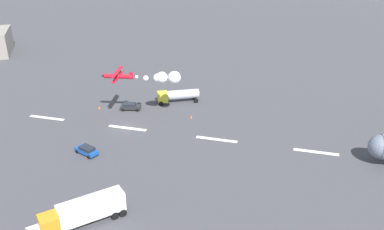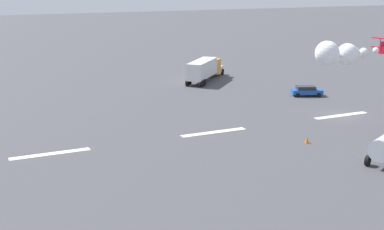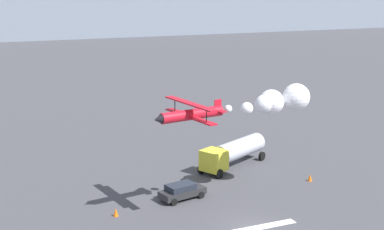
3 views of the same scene
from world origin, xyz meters
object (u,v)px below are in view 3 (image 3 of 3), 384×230
at_px(stunt_biplane_red, 268,102).
at_px(airport_staff_sedan, 182,191).
at_px(fuel_tanker_truck, 233,152).
at_px(traffic_cone_near, 116,212).
at_px(traffic_cone_far, 310,177).

relative_size(stunt_biplane_red, airport_staff_sedan, 3.51).
xyz_separation_m(fuel_tanker_truck, airport_staff_sedan, (-8.89, -6.65, -0.93)).
xyz_separation_m(fuel_tanker_truck, traffic_cone_near, (-15.74, -8.05, -1.37)).
bearing_deg(traffic_cone_near, stunt_biplane_red, -3.65).
bearing_deg(fuel_tanker_truck, stunt_biplane_red, -97.41).
relative_size(stunt_biplane_red, traffic_cone_near, 22.00).
distance_m(stunt_biplane_red, airport_staff_sedan, 11.60).
distance_m(stunt_biplane_red, traffic_cone_near, 17.03).
xyz_separation_m(stunt_biplane_red, traffic_cone_near, (-14.57, 0.93, -8.77)).
bearing_deg(stunt_biplane_red, airport_staff_sedan, 163.24).
bearing_deg(stunt_biplane_red, fuel_tanker_truck, 82.59).
height_order(stunt_biplane_red, traffic_cone_far, stunt_biplane_red).
distance_m(fuel_tanker_truck, airport_staff_sedan, 11.14).
bearing_deg(traffic_cone_far, fuel_tanker_truck, 125.03).
height_order(traffic_cone_near, traffic_cone_far, same).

